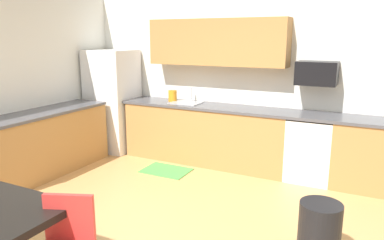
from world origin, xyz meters
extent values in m
plane|color=tan|center=(0.00, 0.00, 0.00)|extent=(12.00, 12.00, 0.00)
cube|color=silver|center=(0.00, 2.65, 1.35)|extent=(5.80, 0.10, 2.70)
cube|color=#AD7A42|center=(-0.42, 2.30, 0.45)|extent=(2.66, 0.60, 0.90)
cube|color=#AD7A42|center=(1.95, 2.30, 0.45)|extent=(0.89, 0.60, 0.90)
cube|color=#AD7A42|center=(-2.30, 0.80, 0.45)|extent=(0.60, 2.00, 0.90)
cube|color=#4C4C51|center=(0.00, 2.30, 0.92)|extent=(4.80, 0.64, 0.04)
cube|color=#4C4C51|center=(-2.30, 0.80, 0.92)|extent=(0.64, 2.00, 0.04)
cube|color=#AD7A42|center=(-0.30, 2.43, 1.90)|extent=(2.20, 0.34, 0.70)
cube|color=white|center=(-2.18, 2.22, 0.88)|extent=(0.76, 0.70, 1.76)
cube|color=white|center=(1.21, 2.30, 0.44)|extent=(0.60, 0.60, 0.88)
cube|color=black|center=(1.21, 2.30, 0.90)|extent=(0.60, 0.60, 0.03)
cube|color=black|center=(1.21, 2.40, 1.50)|extent=(0.54, 0.36, 0.32)
cube|color=#A5A8AD|center=(-0.76, 2.30, 0.88)|extent=(0.48, 0.40, 0.14)
cylinder|color=#B2B5BA|center=(-0.76, 2.48, 1.04)|extent=(0.02, 0.02, 0.24)
cube|color=red|center=(0.00, -1.03, 0.65)|extent=(0.37, 0.18, 0.40)
cylinder|color=black|center=(1.63, 0.21, 0.30)|extent=(0.36, 0.36, 0.60)
cube|color=#4CA54C|center=(-0.77, 1.65, 0.01)|extent=(0.70, 0.50, 0.01)
cylinder|color=orange|center=(-1.04, 2.35, 1.02)|extent=(0.14, 0.14, 0.20)
camera|label=1|loc=(1.94, -2.85, 1.98)|focal=34.30mm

